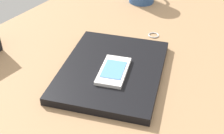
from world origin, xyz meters
The scene contains 4 objects.
desk_surface centered at (0.00, 0.00, 1.50)cm, with size 120.00×80.00×3.00cm, color #9E7751.
laptop_closed centered at (0.58, -3.39, 3.99)cm, with size 30.21×23.87×1.97cm, color black.
cell_phone_on_laptop centered at (-0.98, -4.89, 5.43)cm, with size 12.98×9.75×0.99cm.
key_ring centered at (22.77, -3.33, 3.18)cm, with size 3.15×3.15×0.36cm, color silver.
Camera 1 is at (-49.80, -37.19, 49.28)cm, focal length 49.51 mm.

